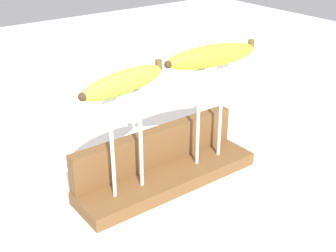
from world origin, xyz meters
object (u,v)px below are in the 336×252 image
fork_stand_right (210,106)px  fork_stand_left (126,135)px  banana_raised_right (212,56)px  banana_raised_left (124,82)px

fork_stand_right → fork_stand_left: bearing=180.0°
fork_stand_left → banana_raised_right: bearing=0.0°
banana_raised_right → banana_raised_left: bearing=-180.0°
fork_stand_right → banana_raised_right: (-0.00, 0.00, 0.10)m
fork_stand_left → fork_stand_right: size_ratio=0.96×
fork_stand_left → banana_raised_left: (-0.00, -0.00, 0.10)m
fork_stand_left → banana_raised_right: banana_raised_right is taller
fork_stand_right → banana_raised_right: 0.10m
banana_raised_left → fork_stand_right: bearing=0.0°
fork_stand_left → fork_stand_right: 0.19m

